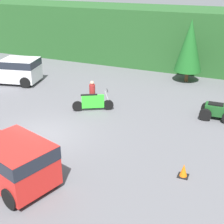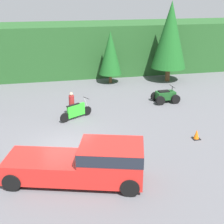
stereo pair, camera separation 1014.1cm
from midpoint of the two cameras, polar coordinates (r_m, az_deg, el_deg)
The scene contains 9 objects.
ground_plane at distance 15.25m, azimuth 5.90°, elevation -5.66°, with size 80.00×80.00×0.00m, color #5B5B60.
hillside_backdrop at distance 29.41m, azimuth 16.30°, elevation 12.92°, with size 44.00×6.00×4.69m.
tree_left at distance 24.70m, azimuth 25.72°, elevation 10.29°, with size 1.98×1.98×4.50m.
pickup_truck_red at distance 12.03m, azimuth 4.15°, elevation -9.18°, with size 6.14×3.54×1.78m.
pickup_truck_second at distance 22.66m, azimuth -6.08°, elevation 6.98°, with size 5.71×3.14×1.78m.
dirt_bike at distance 18.28m, azimuth 12.53°, elevation 0.84°, with size 2.11×1.33×1.22m.
quad_atv at distance 20.03m, azimuth 32.68°, elevation -0.63°, with size 1.90×1.27×1.17m.
rider_person at distance 18.53m, azimuth 12.20°, elevation 2.51°, with size 0.48×0.48×1.66m.
traffic_cone at distance 14.62m, azimuth 33.09°, elevation -10.15°, with size 0.42×0.42×0.55m.
Camera 1 is at (8.62, -10.81, 7.28)m, focal length 50.00 mm.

